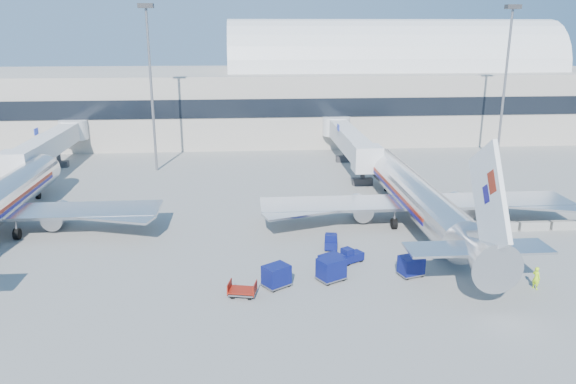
{
  "coord_description": "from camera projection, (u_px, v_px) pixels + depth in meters",
  "views": [
    {
      "loc": [
        -7.51,
        -48.79,
        19.57
      ],
      "look_at": [
        -3.15,
        6.0,
        3.4
      ],
      "focal_mm": 35.0,
      "sensor_mm": 36.0,
      "label": 1
    }
  ],
  "objects": [
    {
      "name": "mast_east",
      "position": [
        507.0,
        62.0,
        79.56
      ],
      "size": [
        2.0,
        1.2,
        22.6
      ],
      "color": "slate",
      "rests_on": "ground"
    },
    {
      "name": "cart_solo_near",
      "position": [
        411.0,
        266.0,
        45.72
      ],
      "size": [
        2.27,
        1.97,
        1.69
      ],
      "rotation": [
        0.0,
        0.0,
        0.3
      ],
      "color": "#0A1151",
      "rests_on": "ground"
    },
    {
      "name": "cart_train_a",
      "position": [
        331.0,
        264.0,
        46.0
      ],
      "size": [
        2.38,
        2.22,
        1.68
      ],
      "rotation": [
        0.0,
        0.0,
        0.53
      ],
      "color": "#0A1151",
      "rests_on": "ground"
    },
    {
      "name": "barrier_near",
      "position": [
        502.0,
        227.0,
        55.92
      ],
      "size": [
        3.0,
        0.55,
        0.9
      ],
      "primitive_type": "cube",
      "color": "#9E9E96",
      "rests_on": "ground"
    },
    {
      "name": "jetbridge_near",
      "position": [
        348.0,
        139.0,
        81.69
      ],
      "size": [
        4.4,
        27.5,
        6.25
      ],
      "color": "silver",
      "rests_on": "ground"
    },
    {
      "name": "jetbridge_mid",
      "position": [
        52.0,
        144.0,
        78.49
      ],
      "size": [
        4.4,
        27.5,
        6.25
      ],
      "color": "silver",
      "rests_on": "ground"
    },
    {
      "name": "barrier_mid",
      "position": [
        534.0,
        226.0,
        56.17
      ],
      "size": [
        3.0,
        0.55,
        0.9
      ],
      "primitive_type": "cube",
      "color": "#9E9E96",
      "rests_on": "ground"
    },
    {
      "name": "ramp_worker",
      "position": [
        536.0,
        278.0,
        43.43
      ],
      "size": [
        0.67,
        0.79,
        1.84
      ],
      "primitive_type": "imported",
      "rotation": [
        0.0,
        0.0,
        1.97
      ],
      "color": "#A6E518",
      "rests_on": "ground"
    },
    {
      "name": "tug_lead",
      "position": [
        350.0,
        256.0,
        48.41
      ],
      "size": [
        2.36,
        1.96,
        1.38
      ],
      "rotation": [
        0.0,
        0.0,
        0.52
      ],
      "color": "#0A1151",
      "rests_on": "ground"
    },
    {
      "name": "tug_left",
      "position": [
        331.0,
        241.0,
        51.53
      ],
      "size": [
        1.53,
        2.5,
        1.53
      ],
      "rotation": [
        0.0,
        0.0,
        1.41
      ],
      "color": "#0A1151",
      "rests_on": "ground"
    },
    {
      "name": "cart_solo_far",
      "position": [
        491.0,
        256.0,
        47.92
      ],
      "size": [
        2.15,
        2.0,
        1.52
      ],
      "rotation": [
        0.0,
        0.0,
        -0.53
      ],
      "color": "#0A1151",
      "rests_on": "ground"
    },
    {
      "name": "ground",
      "position": [
        326.0,
        244.0,
        52.76
      ],
      "size": [
        260.0,
        260.0,
        0.0
      ],
      "primitive_type": "plane",
      "color": "gray",
      "rests_on": "ground"
    },
    {
      "name": "mast_west",
      "position": [
        150.0,
        64.0,
        75.75
      ],
      "size": [
        2.0,
        1.2,
        22.6
      ],
      "color": "slate",
      "rests_on": "ground"
    },
    {
      "name": "cart_train_b",
      "position": [
        331.0,
        269.0,
        44.87
      ],
      "size": [
        2.63,
        2.43,
        1.86
      ],
      "rotation": [
        0.0,
        0.0,
        0.5
      ],
      "color": "#0A1151",
      "rests_on": "ground"
    },
    {
      "name": "tug_right",
      "position": [
        444.0,
        248.0,
        49.92
      ],
      "size": [
        2.44,
        1.39,
        1.52
      ],
      "rotation": [
        0.0,
        0.0,
        -0.1
      ],
      "color": "#0A1151",
      "rests_on": "ground"
    },
    {
      "name": "cart_train_c",
      "position": [
        276.0,
        276.0,
        43.76
      ],
      "size": [
        2.55,
        2.43,
        1.79
      ],
      "rotation": [
        0.0,
        0.0,
        0.6
      ],
      "color": "#0A1151",
      "rests_on": "ground"
    },
    {
      "name": "cart_open_red",
      "position": [
        243.0,
        291.0,
        42.38
      ],
      "size": [
        2.33,
        1.86,
        0.55
      ],
      "rotation": [
        0.0,
        0.0,
        -0.22
      ],
      "color": "slate",
      "rests_on": "ground"
    },
    {
      "name": "terminal",
      "position": [
        210.0,
        95.0,
        103.12
      ],
      "size": [
        170.0,
        28.15,
        21.0
      ],
      "color": "#B2AA9E",
      "rests_on": "ground"
    },
    {
      "name": "airliner_main",
      "position": [
        418.0,
        198.0,
        57.0
      ],
      "size": [
        32.0,
        37.26,
        12.07
      ],
      "color": "silver",
      "rests_on": "ground"
    },
    {
      "name": "barrier_far",
      "position": [
        566.0,
        225.0,
        56.42
      ],
      "size": [
        3.0,
        0.55,
        0.9
      ],
      "primitive_type": "cube",
      "color": "#9E9E96",
      "rests_on": "ground"
    }
  ]
}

